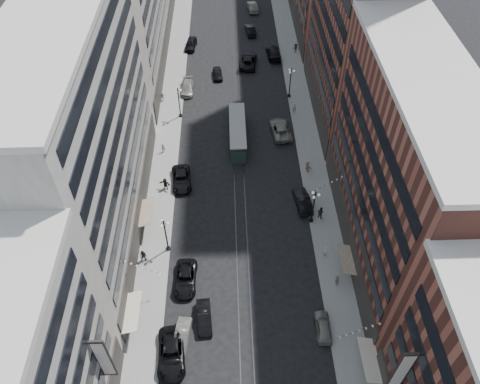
{
  "coord_description": "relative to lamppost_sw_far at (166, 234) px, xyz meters",
  "views": [
    {
      "loc": [
        -1.35,
        -7.12,
        47.46
      ],
      "look_at": [
        -0.1,
        32.94,
        5.0
      ],
      "focal_mm": 35.0,
      "sensor_mm": 36.0,
      "label": 1
    }
  ],
  "objects": [
    {
      "name": "car_5",
      "position": [
        4.7,
        -9.82,
        -2.37
      ],
      "size": [
        1.91,
        4.53,
        1.46
      ],
      "primitive_type": "imported",
      "rotation": [
        0.0,
        0.0,
        0.09
      ],
      "color": "black",
      "rests_on": "ground"
    },
    {
      "name": "car_2",
      "position": [
        2.4,
        -4.82,
        -2.34
      ],
      "size": [
        2.67,
        5.52,
        1.51
      ],
      "primitive_type": "imported",
      "rotation": [
        0.0,
        0.0,
        -0.03
      ],
      "color": "black",
      "rests_on": "ground"
    },
    {
      "name": "car_4",
      "position": [
        17.6,
        -11.32,
        -2.4
      ],
      "size": [
        1.72,
        4.1,
        1.38
      ],
      "primitive_type": "imported",
      "rotation": [
        0.0,
        0.0,
        3.12
      ],
      "color": "slate",
      "rests_on": "ground"
    },
    {
      "name": "car_13",
      "position": [
        6.08,
        38.6,
        -2.41
      ],
      "size": [
        1.98,
        4.18,
        1.38
      ],
      "primitive_type": "imported",
      "rotation": [
        0.0,
        0.0,
        0.09
      ],
      "color": "black",
      "rests_on": "ground"
    },
    {
      "name": "pedestrian_extra_1",
      "position": [
        19.27,
        -1.58,
        -2.13
      ],
      "size": [
        0.66,
        0.71,
        1.63
      ],
      "primitive_type": "imported",
      "rotation": [
        0.0,
        0.0,
        5.34
      ],
      "color": "#B3AC94",
      "rests_on": "sidewalk_east"
    },
    {
      "name": "car_9",
      "position": [
        0.8,
        49.12,
        -2.26
      ],
      "size": [
        2.59,
        5.1,
        1.67
      ],
      "primitive_type": "imported",
      "rotation": [
        0.0,
        0.0,
        -0.13
      ],
      "color": "black",
      "rests_on": "ground"
    },
    {
      "name": "lamppost_sw_far",
      "position": [
        0.0,
        0.0,
        0.0
      ],
      "size": [
        1.03,
        1.14,
        5.52
      ],
      "color": "black",
      "rests_on": "sidewalk_west"
    },
    {
      "name": "car_7",
      "position": [
        1.03,
        11.72,
        -2.32
      ],
      "size": [
        3.15,
        5.84,
        1.56
      ],
      "primitive_type": "imported",
      "rotation": [
        0.0,
        0.0,
        0.1
      ],
      "color": "black",
      "rests_on": "ground"
    },
    {
      "name": "car_14",
      "position": [
        13.7,
        64.71,
        -2.23
      ],
      "size": [
        2.43,
        5.44,
        1.74
      ],
      "primitive_type": "imported",
      "rotation": [
        0.0,
        0.0,
        3.26
      ],
      "color": "#626157",
      "rests_on": "ground"
    },
    {
      "name": "car_1",
      "position": [
        2.38,
        -11.94,
        -2.39
      ],
      "size": [
        2.04,
        4.42,
        1.4
      ],
      "primitive_type": "imported",
      "rotation": [
        0.0,
        0.0,
        -0.13
      ],
      "color": "slate",
      "rests_on": "ground"
    },
    {
      "name": "car_10",
      "position": [
        17.6,
        6.99,
        -2.26
      ],
      "size": [
        2.43,
        5.24,
        1.66
      ],
      "primitive_type": "imported",
      "rotation": [
        0.0,
        0.0,
        3.28
      ],
      "color": "black",
      "rests_on": "ground"
    },
    {
      "name": "rail_west",
      "position": [
        8.5,
        42.0,
        -3.09
      ],
      "size": [
        0.12,
        180.0,
        0.02
      ],
      "primitive_type": "cube",
      "color": "#2D2D33",
      "rests_on": "ground"
    },
    {
      "name": "pedestrian_extra_0",
      "position": [
        -2.03,
        18.29,
        -2.16
      ],
      "size": [
        0.68,
        0.59,
        1.58
      ],
      "primitive_type": "imported",
      "rotation": [
        0.0,
        0.0,
        0.46
      ],
      "color": "#9E9482",
      "rests_on": "sidewalk_west"
    },
    {
      "name": "building_west_mid",
      "position": [
        -7.8,
        5.0,
        10.9
      ],
      "size": [
        8.0,
        36.0,
        28.0
      ],
      "primitive_type": "cube",
      "color": "#ACA799",
      "rests_on": "ground"
    },
    {
      "name": "streetcar",
      "position": [
        9.2,
        20.81,
        -1.69
      ],
      "size": [
        2.45,
        11.05,
        3.06
      ],
      "color": "#24392D",
      "rests_on": "ground"
    },
    {
      "name": "rail_east",
      "position": [
        9.9,
        42.0,
        -3.09
      ],
      "size": [
        0.12,
        180.0,
        0.02
      ],
      "primitive_type": "cube",
      "color": "#2D2D33",
      "rests_on": "ground"
    },
    {
      "name": "car_11",
      "position": [
        16.0,
        22.26,
        -2.24
      ],
      "size": [
        3.52,
        6.42,
        1.7
      ],
      "primitive_type": "imported",
      "rotation": [
        0.0,
        0.0,
        3.26
      ],
      "color": "gray",
      "rests_on": "ground"
    },
    {
      "name": "lamppost_se_mid",
      "position": [
        18.4,
        32.0,
        0.0
      ],
      "size": [
        1.03,
        1.14,
        5.52
      ],
      "color": "black",
      "rests_on": "sidewalk_east"
    },
    {
      "name": "car_extra_0",
      "position": [
        11.78,
        42.49,
        -2.21
      ],
      "size": [
        3.72,
        6.68,
        1.77
      ],
      "primitive_type": "imported",
      "rotation": [
        0.0,
        0.0,
        3.01
      ],
      "color": "black",
      "rests_on": "ground"
    },
    {
      "name": "pedestrian_6",
      "position": [
        -3.26,
        31.46,
        -2.14
      ],
      "size": [
        0.99,
        0.56,
        1.6
      ],
      "primitive_type": "imported",
      "rotation": [
        0.0,
        0.0,
        3.28
      ],
      "color": "#B9AB99",
      "rests_on": "sidewalk_west"
    },
    {
      "name": "pedestrian_7",
      "position": [
        19.64,
        4.64,
        -2.02
      ],
      "size": [
        1.01,
        0.96,
        1.86
      ],
      "primitive_type": "imported",
      "rotation": [
        0.0,
        0.0,
        2.43
      ],
      "color": "black",
      "rests_on": "sidewalk_east"
    },
    {
      "name": "pedestrian_2",
      "position": [
        -2.81,
        -1.66,
        -2.02
      ],
      "size": [
        1.0,
        0.73,
        1.85
      ],
      "primitive_type": "imported",
      "rotation": [
        0.0,
        0.0,
        -0.3
      ],
      "color": "black",
      "rests_on": "sidewalk_west"
    },
    {
      "name": "pedestrian_8",
      "position": [
        18.7,
        27.43,
        -2.0
      ],
      "size": [
        0.78,
        0.61,
        1.89
      ],
      "primitive_type": "imported",
      "rotation": [
        0.0,
        0.0,
        3.4
      ],
      "color": "#A9A28C",
      "rests_on": "sidewalk_east"
    },
    {
      "name": "ground",
      "position": [
        9.2,
        32.0,
        -3.1
      ],
      "size": [
        220.0,
        220.0,
        0.0
      ],
      "primitive_type": "plane",
      "color": "black",
      "rests_on": "ground"
    },
    {
      "name": "sidewalk_west",
      "position": [
        -1.8,
        42.0,
        -3.02
      ],
      "size": [
        4.0,
        180.0,
        0.15
      ],
      "primitive_type": "cube",
      "color": "gray",
      "rests_on": "ground"
    },
    {
      "name": "sidewalk_east",
      "position": [
        20.2,
        42.0,
        -3.02
      ],
      "size": [
        4.0,
        180.0,
        0.15
      ],
      "primitive_type": "cube",
      "color": "gray",
      "rests_on": "ground"
    },
    {
      "name": "pedestrian_5",
      "position": [
        -1.13,
        10.55,
        -2.02
      ],
      "size": [
        1.79,
        1.08,
        1.86
      ],
      "primitive_type": "imported",
      "rotation": [
        0.0,
        0.0,
        -0.37
      ],
      "color": "black",
      "rests_on": "sidewalk_west"
    },
    {
      "name": "pedestrian_9",
      "position": [
        21.13,
        46.42,
        -2.01
      ],
      "size": [
        1.28,
        0.74,
        1.86
      ],
      "primitive_type": "imported",
      "rotation": [
        0.0,
        0.0,
        -0.21
      ],
      "color": "black",
      "rests_on": "sidewalk_east"
    },
    {
      "name": "building_east_mid",
      "position": [
        26.2,
        -0.0,
        8.9
      ],
      "size": [
        8.0,
        30.0,
        24.0
      ],
      "primitive_type": "cube",
      "color": "brown",
      "rests_on": "ground"
    },
    {
      "name": "car_extra_1",
      "position": [
        1.4,
        -13.92,
        -2.25
      ],
      "size": [
        3.15,
        6.23,
        1.69
      ],
      "primitive_type": "imported",
      "rotation": [
        0.0,
        0.0,
        0.06
      ],
      "color": "black",
      "rests_on": "ground"
    },
    {
      "name": "car_12",
      "position": [
        16.76,
        45.26,
        -2.24
      ],
      "size": [
        2.83,
        6.06,
        1.71
      ],
      "primitive_type": "imported",
      "rotation": [
        0.0,
        0.0,
        3.22
      ],
      "color": "black",
      "rests_on": "ground"
    },
    {
      "name": "pedestrian_extra_2",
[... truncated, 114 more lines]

